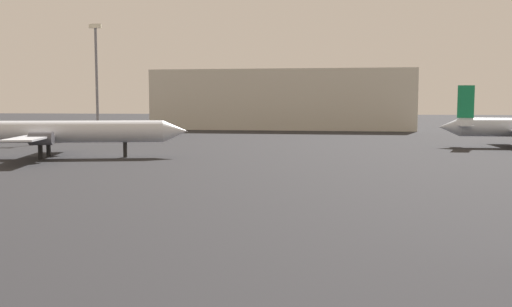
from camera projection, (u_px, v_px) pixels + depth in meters
The scene contains 3 objects.
airplane_on_taxiway at pixel (52, 132), 72.39m from camera, with size 33.61×22.31×9.48m.
light_mast_left at pixel (97, 75), 107.24m from camera, with size 2.40×0.50×21.87m.
terminal_building at pixel (283, 100), 149.64m from camera, with size 66.99×20.70×15.35m, color beige.
Camera 1 is at (3.49, -12.79, 7.32)m, focal length 39.54 mm.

